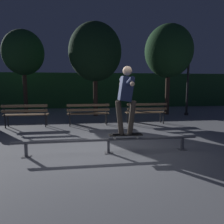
{
  "coord_description": "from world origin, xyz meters",
  "views": [
    {
      "loc": [
        -0.61,
        -4.97,
        1.58
      ],
      "look_at": [
        0.2,
        0.59,
        0.85
      ],
      "focal_mm": 34.37,
      "sensor_mm": 36.0,
      "label": 1
    }
  ],
  "objects": [
    {
      "name": "park_bench_leftmost",
      "position": [
        -2.63,
        3.22,
        0.54
      ],
      "size": [
        1.6,
        0.43,
        0.88
      ],
      "color": "black",
      "rests_on": "ground"
    },
    {
      "name": "hedge_backdrop",
      "position": [
        0.0,
        10.08,
        1.17
      ],
      "size": [
        24.0,
        1.2,
        2.33
      ],
      "primitive_type": "cube",
      "color": "#234C28",
      "rests_on": "ground"
    },
    {
      "name": "tree_far_right",
      "position": [
        3.89,
        5.77,
        3.26
      ],
      "size": [
        2.44,
        2.44,
        4.62
      ],
      "color": "#3D2D23",
      "rests_on": "ground"
    },
    {
      "name": "skateboarder",
      "position": [
        0.41,
        -0.21,
        1.35
      ],
      "size": [
        0.62,
        1.41,
        1.56
      ],
      "color": "black",
      "rests_on": "skateboard"
    },
    {
      "name": "skateboard",
      "position": [
        0.4,
        -0.21,
        0.41
      ],
      "size": [
        0.78,
        0.21,
        0.09
      ],
      "color": "black",
      "rests_on": "grind_rail"
    },
    {
      "name": "tree_behind_benches",
      "position": [
        0.12,
        5.78,
        3.14
      ],
      "size": [
        2.58,
        2.58,
        4.57
      ],
      "color": "#3D2D23",
      "rests_on": "ground"
    },
    {
      "name": "grind_rail",
      "position": [
        0.0,
        -0.21,
        0.26
      ],
      "size": [
        4.27,
        0.18,
        0.34
      ],
      "color": "slate",
      "rests_on": "ground"
    },
    {
      "name": "ground_plane",
      "position": [
        0.0,
        0.0,
        0.0
      ],
      "size": [
        90.0,
        90.0,
        0.0
      ],
      "primitive_type": "plane",
      "color": "slate"
    },
    {
      "name": "park_bench_left_center",
      "position": [
        -0.34,
        3.22,
        0.54
      ],
      "size": [
        1.6,
        0.43,
        0.88
      ],
      "color": "black",
      "rests_on": "ground"
    },
    {
      "name": "tree_far_left",
      "position": [
        -3.64,
        7.46,
        3.26
      ],
      "size": [
        2.2,
        2.2,
        4.49
      ],
      "color": "#3D2D23",
      "rests_on": "ground"
    },
    {
      "name": "lamp_post_right",
      "position": [
        4.76,
        5.31,
        2.48
      ],
      "size": [
        0.32,
        0.32,
        3.9
      ],
      "color": "black",
      "rests_on": "ground"
    },
    {
      "name": "park_bench_right_center",
      "position": [
        1.95,
        3.22,
        0.54
      ],
      "size": [
        1.6,
        0.43,
        0.88
      ],
      "color": "black",
      "rests_on": "ground"
    }
  ]
}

